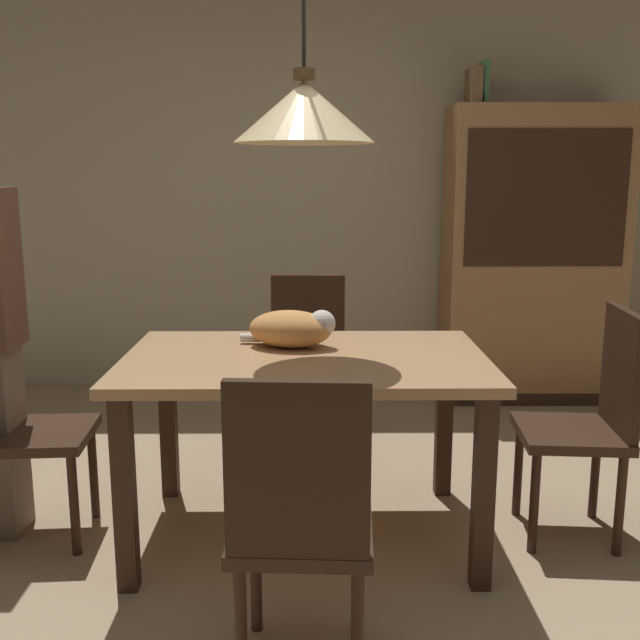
{
  "coord_description": "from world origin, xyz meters",
  "views": [
    {
      "loc": [
        -0.07,
        -2.33,
        1.44
      ],
      "look_at": [
        -0.04,
        0.63,
        0.85
      ],
      "focal_mm": 41.24,
      "sensor_mm": 36.0,
      "label": 1
    }
  ],
  "objects": [
    {
      "name": "chair_near_front",
      "position": [
        -0.1,
        -0.45,
        0.51
      ],
      "size": [
        0.42,
        0.42,
        0.93
      ],
      "color": "#382316",
      "rests_on": "ground"
    },
    {
      "name": "cat_sleeping",
      "position": [
        -0.15,
        0.57,
        0.83
      ],
      "size": [
        0.4,
        0.29,
        0.16
      ],
      "color": "#E59951",
      "rests_on": "dining_table"
    },
    {
      "name": "chair_right_side",
      "position": [
        1.03,
        0.42,
        0.51
      ],
      "size": [
        0.43,
        0.43,
        0.93
      ],
      "color": "#382316",
      "rests_on": "ground"
    },
    {
      "name": "back_wall",
      "position": [
        0.0,
        2.65,
        1.45
      ],
      "size": [
        6.4,
        0.1,
        2.9
      ],
      "primitive_type": "cube",
      "color": "beige",
      "rests_on": "ground"
    },
    {
      "name": "book_green_slim",
      "position": [
        0.97,
        2.32,
        1.98
      ],
      "size": [
        0.03,
        0.2,
        0.26
      ],
      "primitive_type": "cube",
      "color": "#427A4C",
      "rests_on": "hutch_bookcase"
    },
    {
      "name": "chair_far_back",
      "position": [
        -0.1,
        1.31,
        0.51
      ],
      "size": [
        0.41,
        0.41,
        0.93
      ],
      "color": "#382316",
      "rests_on": "ground"
    },
    {
      "name": "chair_left_side",
      "position": [
        -1.23,
        0.42,
        0.51
      ],
      "size": [
        0.43,
        0.43,
        0.93
      ],
      "color": "#382316",
      "rests_on": "ground"
    },
    {
      "name": "book_brown_thick",
      "position": [
        0.91,
        2.32,
        1.96
      ],
      "size": [
        0.06,
        0.24,
        0.22
      ],
      "primitive_type": "cube",
      "color": "brown",
      "rests_on": "hutch_bookcase"
    },
    {
      "name": "pendant_lamp",
      "position": [
        -0.1,
        0.43,
        1.66
      ],
      "size": [
        0.52,
        0.52,
        1.3
      ],
      "color": "beige"
    },
    {
      "name": "ground",
      "position": [
        0.0,
        0.0,
        0.0
      ],
      "size": [
        10.0,
        10.0,
        0.0
      ],
      "primitive_type": "plane",
      "color": "tan"
    },
    {
      "name": "hutch_bookcase",
      "position": [
        1.33,
        2.32,
        0.89
      ],
      "size": [
        1.12,
        0.45,
        1.85
      ],
      "color": "#A87A4C",
      "rests_on": "ground"
    },
    {
      "name": "dining_table",
      "position": [
        -0.1,
        0.43,
        0.65
      ],
      "size": [
        1.4,
        0.9,
        0.75
      ],
      "color": "tan",
      "rests_on": "ground"
    }
  ]
}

